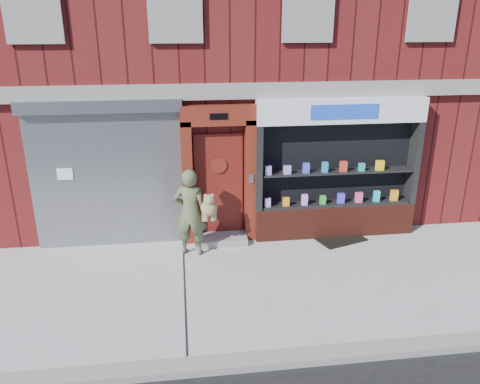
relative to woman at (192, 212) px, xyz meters
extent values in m
plane|color=#9E9E99|center=(1.34, -1.28, -0.90)|extent=(80.00, 80.00, 0.00)
cube|color=gray|center=(1.34, -3.43, -0.84)|extent=(60.00, 0.30, 0.12)
cube|color=#571414|center=(1.34, 4.72, 3.10)|extent=(12.00, 8.00, 8.00)
cube|color=gray|center=(1.34, 0.64, 2.25)|extent=(12.00, 0.16, 0.30)
cube|color=black|center=(-0.16, 0.69, 3.90)|extent=(0.90, 0.06, 1.40)
cube|color=gray|center=(-0.16, 0.65, 3.90)|extent=(1.00, 0.06, 1.50)
cube|color=black|center=(2.34, 0.69, 3.90)|extent=(0.90, 0.06, 1.40)
cube|color=gray|center=(2.34, 0.65, 3.90)|extent=(1.00, 0.06, 1.50)
cube|color=black|center=(4.84, 0.69, 3.90)|extent=(0.90, 0.06, 1.40)
cube|color=gray|center=(4.84, 0.65, 3.90)|extent=(1.00, 0.06, 1.50)
cube|color=gray|center=(-1.66, 0.66, 0.50)|extent=(3.00, 0.10, 2.80)
cube|color=slate|center=(-1.66, 0.60, 2.02)|extent=(3.10, 0.30, 0.24)
cube|color=white|center=(-2.46, 0.59, 0.70)|extent=(0.30, 0.01, 0.24)
cube|color=#5A190F|center=(-0.06, 0.58, 0.40)|extent=(0.22, 0.28, 2.60)
cube|color=#5A190F|center=(1.24, 0.58, 0.40)|extent=(0.22, 0.28, 2.60)
cube|color=#5A190F|center=(0.59, 0.58, 1.80)|extent=(1.50, 0.28, 0.40)
cube|color=black|center=(0.59, 0.43, 1.80)|extent=(0.35, 0.01, 0.12)
cube|color=#591610|center=(0.59, 0.69, 0.30)|extent=(1.00, 0.06, 2.20)
cylinder|color=black|center=(0.59, 0.65, 0.75)|extent=(0.28, 0.02, 0.28)
cylinder|color=#5A190F|center=(0.59, 0.64, 0.75)|extent=(0.34, 0.02, 0.34)
cube|color=gray|center=(0.59, 0.42, -0.83)|extent=(1.10, 0.55, 0.15)
cube|color=slate|center=(1.24, 0.43, 0.50)|extent=(0.10, 0.02, 0.18)
cube|color=#571F14|center=(3.09, 0.52, -0.55)|extent=(3.50, 0.40, 0.70)
cube|color=black|center=(1.40, 0.52, 0.70)|extent=(0.12, 0.40, 1.80)
cube|color=black|center=(4.78, 0.52, 0.70)|extent=(0.12, 0.40, 1.80)
cube|color=black|center=(3.09, 0.70, 0.70)|extent=(3.30, 0.03, 1.80)
cube|color=black|center=(3.09, 0.52, -0.17)|extent=(3.20, 0.36, 0.06)
cube|color=black|center=(3.09, 0.52, 0.55)|extent=(3.20, 0.36, 0.04)
cube|color=white|center=(3.09, 0.52, 1.85)|extent=(3.50, 0.40, 0.50)
cube|color=blue|center=(3.09, 0.31, 1.85)|extent=(1.40, 0.01, 0.30)
cube|color=#C280E6|center=(1.59, 0.44, -0.05)|extent=(0.13, 0.09, 0.19)
cube|color=orange|center=(1.99, 0.44, -0.05)|extent=(0.13, 0.09, 0.18)
cube|color=#C484EE|center=(2.39, 0.44, -0.03)|extent=(0.12, 0.09, 0.23)
cube|color=green|center=(2.79, 0.44, -0.05)|extent=(0.12, 0.09, 0.19)
cube|color=#3F40D9|center=(3.19, 0.44, -0.03)|extent=(0.15, 0.09, 0.22)
cube|color=#E44C7E|center=(3.59, 0.44, -0.03)|extent=(0.15, 0.09, 0.22)
cube|color=#28BEC9|center=(3.99, 0.44, -0.03)|extent=(0.12, 0.09, 0.24)
cube|color=orange|center=(4.39, 0.44, -0.03)|extent=(0.15, 0.09, 0.24)
cube|color=#9E76D5|center=(1.59, 0.44, 0.66)|extent=(0.13, 0.09, 0.18)
cube|color=#AA85F0|center=(1.99, 0.44, 0.65)|extent=(0.15, 0.09, 0.17)
cube|color=#4148DE|center=(2.39, 0.44, 0.67)|extent=(0.13, 0.09, 0.22)
cube|color=teal|center=(2.79, 0.44, 0.68)|extent=(0.12, 0.09, 0.22)
cube|color=red|center=(3.19, 0.44, 0.68)|extent=(0.15, 0.09, 0.22)
cube|color=#24A6B5|center=(3.59, 0.44, 0.65)|extent=(0.12, 0.09, 0.16)
cube|color=yellow|center=(3.99, 0.44, 0.67)|extent=(0.16, 0.09, 0.21)
imported|color=#50583A|center=(-0.03, 0.01, -0.01)|extent=(0.73, 0.55, 1.78)
sphere|color=olive|center=(0.33, -0.08, 0.09)|extent=(0.33, 0.33, 0.33)
sphere|color=olive|center=(0.33, -0.13, 0.29)|extent=(0.22, 0.22, 0.22)
sphere|color=olive|center=(0.27, -0.13, 0.37)|extent=(0.08, 0.08, 0.08)
sphere|color=olive|center=(0.40, -0.13, 0.37)|extent=(0.08, 0.08, 0.08)
cylinder|color=olive|center=(0.23, -0.08, -0.07)|extent=(0.08, 0.08, 0.20)
cylinder|color=olive|center=(0.44, -0.08, -0.07)|extent=(0.08, 0.08, 0.20)
cylinder|color=olive|center=(0.27, -0.10, -0.07)|extent=(0.08, 0.08, 0.20)
cylinder|color=olive|center=(0.40, -0.10, -0.07)|extent=(0.08, 0.08, 0.20)
cube|color=black|center=(3.16, 0.27, -0.89)|extent=(1.19, 1.00, 0.03)
camera|label=1|loc=(-0.16, -8.57, 3.52)|focal=35.00mm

